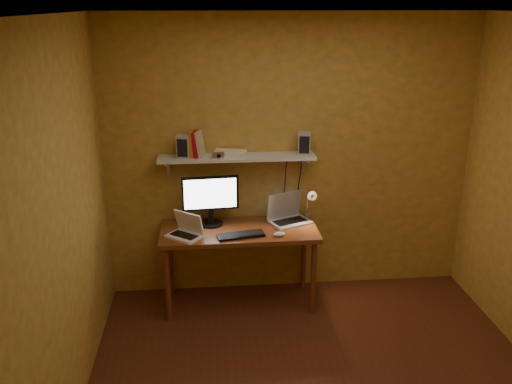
{
  "coord_description": "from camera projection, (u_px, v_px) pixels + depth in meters",
  "views": [
    {
      "loc": [
        -0.77,
        -3.17,
        2.66
      ],
      "look_at": [
        -0.36,
        1.18,
        1.13
      ],
      "focal_mm": 38.0,
      "sensor_mm": 36.0,
      "label": 1
    }
  ],
  "objects": [
    {
      "name": "desk",
      "position": [
        239.0,
        238.0,
        4.86
      ],
      "size": [
        1.4,
        0.6,
        0.75
      ],
      "color": "brown",
      "rests_on": "ground"
    },
    {
      "name": "shelf_camera",
      "position": [
        218.0,
        155.0,
        4.71
      ],
      "size": [
        0.1,
        0.05,
        0.06
      ],
      "color": "silver",
      "rests_on": "wall_shelf"
    },
    {
      "name": "monitor",
      "position": [
        211.0,
        198.0,
        4.85
      ],
      "size": [
        0.51,
        0.23,
        0.46
      ],
      "rotation": [
        0.0,
        0.0,
        0.07
      ],
      "color": "black",
      "rests_on": "desk"
    },
    {
      "name": "wall_shelf",
      "position": [
        237.0,
        158.0,
        4.82
      ],
      "size": [
        1.4,
        0.25,
        0.21
      ],
      "color": "silver",
      "rests_on": "room"
    },
    {
      "name": "netbook",
      "position": [
        186.0,
        230.0,
        4.67
      ],
      "size": [
        0.35,
        0.34,
        0.21
      ],
      "rotation": [
        0.0,
        0.0,
        -0.68
      ],
      "color": "white",
      "rests_on": "desk"
    },
    {
      "name": "mouse",
      "position": [
        279.0,
        234.0,
        4.69
      ],
      "size": [
        0.1,
        0.07,
        0.04
      ],
      "primitive_type": "ellipsoid",
      "rotation": [
        0.0,
        0.0,
        -0.01
      ],
      "color": "white",
      "rests_on": "desk"
    },
    {
      "name": "laptop",
      "position": [
        287.0,
        214.0,
        4.98
      ],
      "size": [
        0.43,
        0.38,
        0.27
      ],
      "rotation": [
        0.0,
        0.0,
        0.41
      ],
      "color": "#989AA0",
      "rests_on": "desk"
    },
    {
      "name": "keyboard",
      "position": [
        241.0,
        235.0,
        4.68
      ],
      "size": [
        0.43,
        0.21,
        0.02
      ],
      "primitive_type": "cube",
      "rotation": [
        0.0,
        0.0,
        0.18
      ],
      "color": "black",
      "rests_on": "desk"
    },
    {
      "name": "books",
      "position": [
        196.0,
        144.0,
        4.76
      ],
      "size": [
        0.15,
        0.16,
        0.23
      ],
      "color": "#C06015",
      "rests_on": "wall_shelf"
    },
    {
      "name": "speaker_right",
      "position": [
        304.0,
        143.0,
        4.84
      ],
      "size": [
        0.13,
        0.13,
        0.2
      ],
      "primitive_type": "cube",
      "rotation": [
        0.0,
        0.0,
        -0.17
      ],
      "color": "#989AA0",
      "rests_on": "wall_shelf"
    },
    {
      "name": "router",
      "position": [
        229.0,
        154.0,
        4.8
      ],
      "size": [
        0.31,
        0.25,
        0.05
      ],
      "primitive_type": "cube",
      "rotation": [
        0.0,
        0.0,
        -0.27
      ],
      "color": "white",
      "rests_on": "wall_shelf"
    },
    {
      "name": "speaker_left",
      "position": [
        184.0,
        146.0,
        4.73
      ],
      "size": [
        0.13,
        0.13,
        0.2
      ],
      "primitive_type": "cube",
      "rotation": [
        0.0,
        0.0,
        -0.21
      ],
      "color": "#989AA0",
      "rests_on": "wall_shelf"
    },
    {
      "name": "desk_lamp",
      "position": [
        310.0,
        200.0,
        4.94
      ],
      "size": [
        0.09,
        0.23,
        0.38
      ],
      "color": "silver",
      "rests_on": "desk"
    },
    {
      "name": "room",
      "position": [
        328.0,
        226.0,
        3.5
      ],
      "size": [
        3.44,
        3.24,
        2.64
      ],
      "color": "#4E2114",
      "rests_on": "ground"
    }
  ]
}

